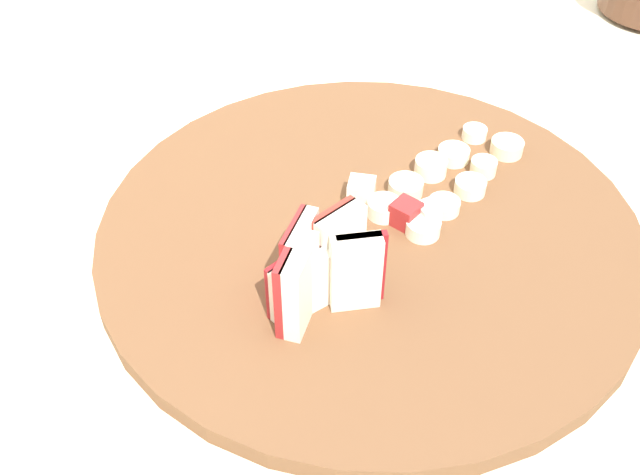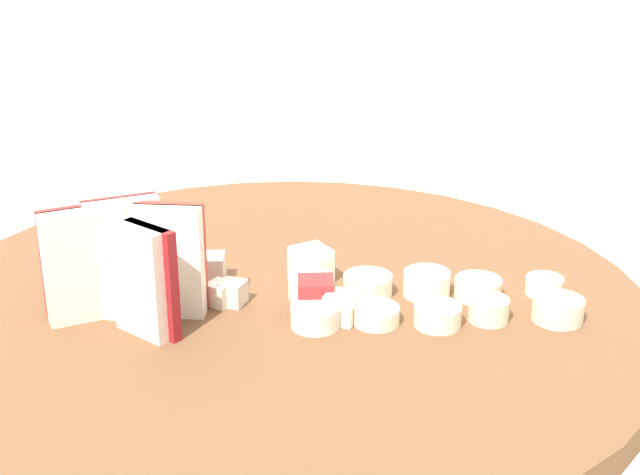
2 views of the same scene
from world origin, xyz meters
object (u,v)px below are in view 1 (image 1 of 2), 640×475
(cutting_board, at_px, (369,231))
(apple_dice_pile, at_px, (372,215))
(apple_wedge_fan, at_px, (316,272))
(banana_slice_rows, at_px, (446,178))

(cutting_board, relative_size, apple_dice_pile, 4.41)
(apple_wedge_fan, distance_m, apple_dice_pile, 0.10)
(cutting_board, bearing_deg, banana_slice_rows, -11.15)
(apple_wedge_fan, height_order, banana_slice_rows, apple_wedge_fan)
(banana_slice_rows, bearing_deg, apple_dice_pile, 169.44)
(cutting_board, bearing_deg, apple_dice_pile, -38.23)
(apple_wedge_fan, xyz_separation_m, apple_dice_pile, (0.09, 0.02, -0.02))
(apple_dice_pile, xyz_separation_m, banana_slice_rows, (0.08, -0.02, -0.00))
(cutting_board, distance_m, banana_slice_rows, 0.09)
(cutting_board, bearing_deg, apple_wedge_fan, -165.57)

